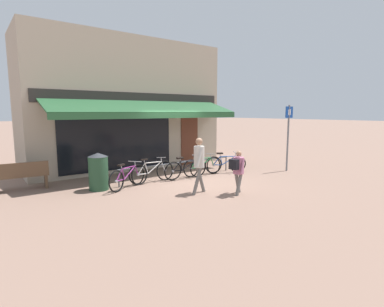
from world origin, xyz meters
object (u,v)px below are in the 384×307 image
(parking_sign, at_px, (288,131))
(park_bench, at_px, (19,176))
(bicycle_silver, at_px, (152,172))
(bicycle_green, at_px, (202,166))
(pedestrian_child, at_px, (238,168))
(bicycle_black, at_px, (186,169))
(pedestrian_adult, at_px, (199,159))
(bicycle_purple, at_px, (127,177))
(litter_bin, at_px, (98,171))
(bicycle_blue, at_px, (226,164))

(parking_sign, distance_m, park_bench, 9.54)
(bicycle_silver, xyz_separation_m, park_bench, (-3.70, 1.40, 0.09))
(bicycle_green, height_order, pedestrian_child, pedestrian_child)
(bicycle_black, height_order, parking_sign, parking_sign)
(bicycle_black, xyz_separation_m, pedestrian_child, (0.05, -2.50, 0.42))
(bicycle_silver, bearing_deg, pedestrian_child, -68.60)
(bicycle_black, relative_size, parking_sign, 0.65)
(bicycle_silver, bearing_deg, pedestrian_adult, -81.24)
(bicycle_green, xyz_separation_m, pedestrian_adult, (-1.62, -1.87, 0.64))
(bicycle_purple, xyz_separation_m, pedestrian_adult, (1.42, -1.78, 0.64))
(bicycle_silver, relative_size, pedestrian_adult, 1.07)
(bicycle_silver, relative_size, bicycle_green, 1.02)
(bicycle_green, bearing_deg, park_bench, 167.12)
(bicycle_purple, relative_size, litter_bin, 1.36)
(litter_bin, bearing_deg, pedestrian_child, -43.33)
(park_bench, bearing_deg, bicycle_purple, -25.48)
(bicycle_black, relative_size, park_bench, 1.04)
(bicycle_blue, xyz_separation_m, park_bench, (-6.78, 1.70, 0.10))
(park_bench, bearing_deg, bicycle_black, -12.97)
(litter_bin, bearing_deg, bicycle_green, -3.87)
(bicycle_silver, height_order, park_bench, park_bench)
(bicycle_purple, relative_size, bicycle_silver, 0.88)
(bicycle_purple, relative_size, pedestrian_child, 1.22)
(bicycle_silver, relative_size, bicycle_black, 1.03)
(pedestrian_child, relative_size, parking_sign, 0.49)
(parking_sign, bearing_deg, pedestrian_child, -162.59)
(bicycle_silver, xyz_separation_m, litter_bin, (-1.75, 0.13, 0.20))
(parking_sign, bearing_deg, bicycle_silver, 164.68)
(bicycle_purple, bearing_deg, bicycle_green, -24.98)
(bicycle_blue, relative_size, litter_bin, 1.34)
(bicycle_green, xyz_separation_m, bicycle_blue, (1.01, -0.17, 0.01))
(bicycle_purple, distance_m, bicycle_silver, 1.00)
(bicycle_green, bearing_deg, parking_sign, -20.20)
(bicycle_green, bearing_deg, bicycle_blue, -7.45)
(bicycle_blue, height_order, litter_bin, litter_bin)
(park_bench, bearing_deg, bicycle_silver, -15.40)
(pedestrian_child, bearing_deg, bicycle_green, 64.38)
(park_bench, bearing_deg, bicycle_green, -9.53)
(bicycle_blue, distance_m, parking_sign, 2.82)
(bicycle_green, distance_m, litter_bin, 3.83)
(pedestrian_adult, distance_m, pedestrian_child, 1.13)
(bicycle_green, distance_m, pedestrian_adult, 2.56)
(bicycle_purple, height_order, bicycle_blue, bicycle_blue)
(pedestrian_child, xyz_separation_m, litter_bin, (-3.03, 2.86, -0.21))
(bicycle_purple, distance_m, pedestrian_child, 3.40)
(bicycle_silver, xyz_separation_m, bicycle_blue, (3.07, -0.30, -0.01))
(bicycle_blue, relative_size, pedestrian_child, 1.20)
(bicycle_black, bearing_deg, litter_bin, 178.06)
(bicycle_purple, bearing_deg, park_bench, 122.39)
(bicycle_purple, distance_m, parking_sign, 6.54)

